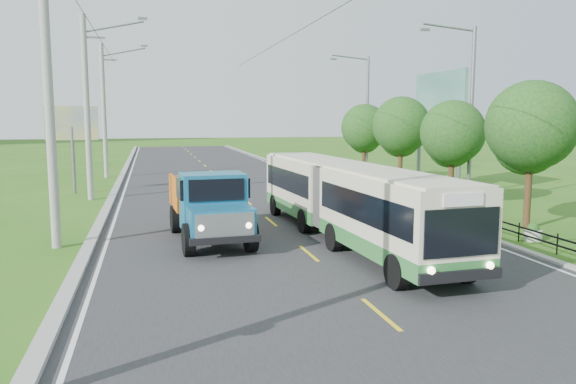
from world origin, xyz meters
name	(u,v)px	position (x,y,z in m)	size (l,w,h in m)	color
ground	(380,315)	(0.00, 0.00, 0.00)	(240.00, 240.00, 0.00)	#2A5E16
road	(242,197)	(0.00, 20.00, 0.01)	(14.00, 120.00, 0.02)	#28282B
curb_left	(111,200)	(-7.20, 20.00, 0.07)	(0.40, 120.00, 0.15)	#9E9E99
curb_right	(359,192)	(7.15, 20.00, 0.05)	(0.30, 120.00, 0.10)	#9E9E99
edge_line_left	(121,201)	(-6.65, 20.00, 0.02)	(0.12, 120.00, 0.00)	silver
edge_line_right	(351,193)	(6.65, 20.00, 0.02)	(0.12, 120.00, 0.00)	silver
centre_dash	(380,314)	(0.00, 0.00, 0.02)	(0.12, 2.20, 0.00)	yellow
railing_right	(418,202)	(8.00, 14.00, 0.30)	(0.04, 40.00, 0.60)	black
pole_near	(50,100)	(-8.26, 9.00, 5.09)	(3.51, 0.32, 10.00)	gray
pole_mid	(88,107)	(-8.26, 21.00, 5.09)	(3.51, 0.32, 10.00)	gray
pole_far	(104,110)	(-8.26, 33.00, 5.09)	(3.51, 0.32, 10.00)	gray
tree_third	(530,131)	(9.86, 8.14, 3.99)	(3.60, 3.62, 6.00)	#382314
tree_fourth	(452,136)	(9.86, 14.14, 3.59)	(3.24, 3.31, 5.40)	#382314
tree_fifth	(401,129)	(9.86, 20.14, 3.85)	(3.48, 3.52, 5.80)	#382314
tree_back	(364,130)	(9.86, 26.14, 3.65)	(3.30, 3.36, 5.50)	#382314
streetlight_mid	(469,110)	(10.64, 14.00, 4.90)	(3.02, 0.20, 9.07)	slate
streetlight_far	(365,113)	(10.64, 28.00, 4.90)	(3.02, 0.20, 9.07)	slate
planter_near	(533,233)	(8.60, 6.00, 0.29)	(0.64, 0.64, 0.67)	silver
planter_mid	(429,202)	(8.60, 14.00, 0.29)	(0.64, 0.64, 0.67)	silver
planter_far	(369,184)	(8.60, 22.00, 0.29)	(0.64, 0.64, 0.67)	silver
billboard_left	(72,129)	(-9.50, 24.00, 3.87)	(3.00, 0.20, 5.20)	slate
billboard_right	(439,104)	(12.30, 20.00, 5.34)	(0.24, 6.00, 7.30)	slate
bus	(347,196)	(1.90, 7.58, 1.66)	(3.06, 14.44, 2.77)	#2F7636
dump_truck	(209,201)	(-2.99, 8.86, 1.46)	(2.73, 6.27, 2.58)	#166189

